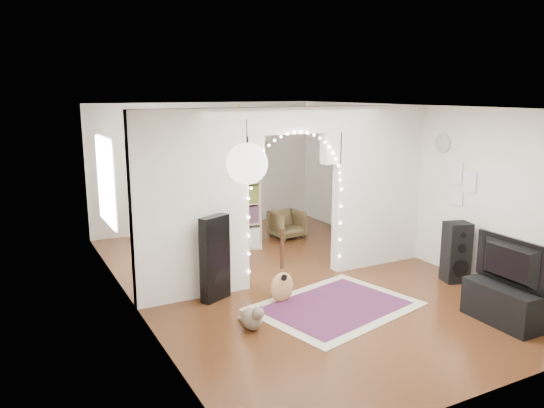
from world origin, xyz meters
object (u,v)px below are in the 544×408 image
floor_speaker (456,252)px  dining_table (187,201)px  media_console (502,305)px  bookcase (219,206)px  dining_chair_left (217,230)px  dining_chair_right (287,224)px  acoustic_guitar (282,275)px

floor_speaker → dining_table: (-2.74, 4.80, 0.21)m
media_console → bookcase: 5.22m
floor_speaker → media_console: (-0.65, -1.40, -0.22)m
dining_chair_left → bookcase: bearing=-104.0°
media_console → bookcase: (-1.93, 4.82, 0.57)m
floor_speaker → media_console: size_ratio=0.95×
bookcase → dining_chair_right: 1.59m
floor_speaker → media_console: 1.56m
acoustic_guitar → floor_speaker: 2.86m
bookcase → dining_chair_left: 0.74m
media_console → dining_chair_right: (-0.44, 4.85, 0.03)m
acoustic_guitar → dining_table: size_ratio=0.69×
media_console → floor_speaker: bearing=66.2°
dining_chair_left → dining_chair_right: (1.38, -0.39, 0.05)m
media_console → dining_table: size_ratio=0.76×
acoustic_guitar → media_console: acoustic_guitar is taller
acoustic_guitar → dining_chair_left: (0.34, 3.32, -0.17)m
media_console → dining_chair_right: dining_chair_right is taller
acoustic_guitar → dining_chair_right: bearing=52.5°
acoustic_guitar → dining_chair_right: acoustic_guitar is taller
dining_table → dining_chair_right: dining_table is taller
acoustic_guitar → bookcase: (0.23, 2.89, 0.43)m
floor_speaker → media_console: bearing=-97.8°
dining_table → dining_chair_right: (1.65, -1.35, -0.41)m
acoustic_guitar → bookcase: 2.93m
bookcase → dining_chair_left: (0.11, 0.43, -0.60)m
floor_speaker → bookcase: bookcase is taller
media_console → dining_table: dining_table is taller
acoustic_guitar → dining_chair_right: (1.73, 2.93, -0.12)m
bookcase → dining_table: size_ratio=1.24×
acoustic_guitar → bookcase: bookcase is taller
floor_speaker → bookcase: (-2.58, 3.41, 0.35)m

